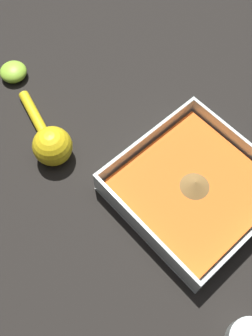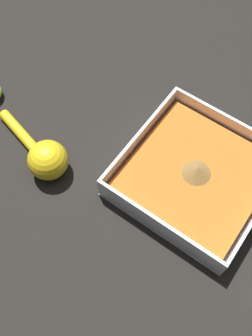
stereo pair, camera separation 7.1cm
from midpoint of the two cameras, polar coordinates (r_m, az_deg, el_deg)
name	(u,v)px [view 1 (the left image)]	position (r m, az deg, el deg)	size (l,w,h in m)	color
ground_plane	(191,201)	(0.73, 12.21, -5.00)	(4.00, 4.00, 0.00)	black
square_dish	(193,189)	(0.72, 12.56, -3.34)	(0.25, 0.25, 0.06)	silver
lemon_squeezer	(50,142)	(0.74, -8.25, 3.44)	(0.20, 0.09, 0.07)	yellow
lemon_half	(13,72)	(0.89, -13.80, 13.22)	(0.06, 0.06, 0.03)	#93CC38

